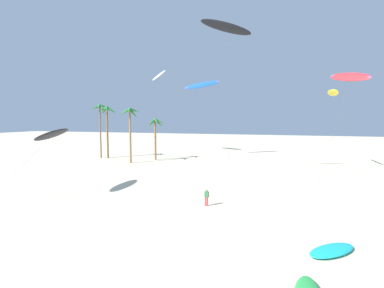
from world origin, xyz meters
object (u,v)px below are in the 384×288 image
(palm_tree_1, at_px, (100,112))
(flying_kite_1, at_px, (333,93))
(grounded_kite_2, at_px, (332,250))
(flying_kite_4, at_px, (226,27))
(person_near_right, at_px, (207,196))
(flying_kite_2, at_px, (350,77))
(palm_tree_0, at_px, (107,116))
(flying_kite_7, at_px, (53,134))
(flying_kite_5, at_px, (203,85))
(palm_tree_2, at_px, (130,118))
(flying_kite_0, at_px, (159,75))
(palm_tree_3, at_px, (155,126))

(palm_tree_1, distance_m, flying_kite_1, 44.19)
(flying_kite_1, distance_m, grounded_kite_2, 35.99)
(flying_kite_4, height_order, person_near_right, flying_kite_4)
(flying_kite_4, bearing_deg, person_near_right, -85.02)
(palm_tree_1, relative_size, flying_kite_4, 0.51)
(flying_kite_2, xyz_separation_m, grounded_kite_2, (-4.09, -21.98, -13.23))
(grounded_kite_2, relative_size, person_near_right, 2.24)
(palm_tree_0, distance_m, flying_kite_7, 30.50)
(flying_kite_2, distance_m, flying_kite_5, 32.10)
(palm_tree_1, bearing_deg, flying_kite_4, -23.50)
(palm_tree_2, bearing_deg, grounded_kite_2, -43.75)
(flying_kite_1, bearing_deg, palm_tree_1, 179.40)
(palm_tree_2, bearing_deg, person_near_right, -46.92)
(flying_kite_0, bearing_deg, palm_tree_3, -69.54)
(palm_tree_3, relative_size, flying_kite_4, 0.38)
(grounded_kite_2, bearing_deg, palm_tree_0, 138.50)
(palm_tree_0, relative_size, person_near_right, 6.51)
(palm_tree_1, bearing_deg, grounded_kite_2, -40.12)
(flying_kite_2, xyz_separation_m, flying_kite_5, (-24.73, 20.37, 2.01))
(palm_tree_2, bearing_deg, flying_kite_7, -80.76)
(flying_kite_0, distance_m, flying_kite_5, 11.89)
(flying_kite_0, xyz_separation_m, flying_kite_5, (11.29, -2.51, -2.76))
(flying_kite_4, xyz_separation_m, person_near_right, (1.23, -14.13, -19.64))
(palm_tree_3, height_order, flying_kite_0, flying_kite_0)
(palm_tree_3, xyz_separation_m, flying_kite_0, (-3.68, 9.85, 11.41))
(person_near_right, bearing_deg, palm_tree_3, 123.28)
(palm_tree_0, height_order, palm_tree_3, palm_tree_0)
(palm_tree_0, xyz_separation_m, flying_kite_4, (27.73, -13.09, 11.66))
(flying_kite_7, bearing_deg, palm_tree_3, 92.23)
(palm_tree_1, height_order, palm_tree_2, palm_tree_1)
(flying_kite_4, bearing_deg, flying_kite_2, 2.11)
(flying_kite_7, xyz_separation_m, person_near_right, (17.09, 0.78, -5.66))
(palm_tree_1, relative_size, flying_kite_7, 1.05)
(palm_tree_1, height_order, flying_kite_4, flying_kite_4)
(palm_tree_3, height_order, person_near_right, palm_tree_3)
(palm_tree_1, bearing_deg, flying_kite_1, -0.60)
(palm_tree_0, distance_m, palm_tree_2, 9.51)
(palm_tree_1, bearing_deg, flying_kite_7, -64.22)
(palm_tree_0, distance_m, flying_kite_2, 45.11)
(palm_tree_0, height_order, person_near_right, palm_tree_0)
(palm_tree_2, xyz_separation_m, flying_kite_0, (-1.03, 15.30, 9.75))
(palm_tree_3, bearing_deg, flying_kite_7, -87.77)
(palm_tree_0, bearing_deg, flying_kite_1, -1.15)
(flying_kite_7, bearing_deg, flying_kite_4, 43.23)
(flying_kite_1, distance_m, flying_kite_4, 20.93)
(palm_tree_2, relative_size, person_near_right, 6.14)
(palm_tree_0, xyz_separation_m, palm_tree_2, (8.12, -4.94, -0.48))
(flying_kite_5, bearing_deg, palm_tree_3, -136.04)
(palm_tree_1, distance_m, flying_kite_0, 16.20)
(palm_tree_0, height_order, flying_kite_5, flying_kite_5)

